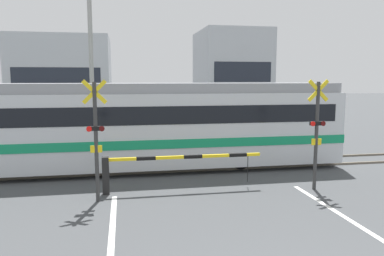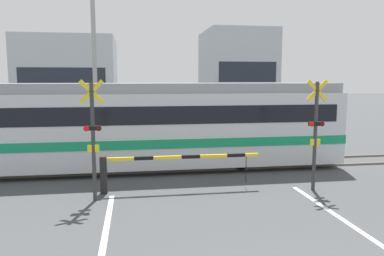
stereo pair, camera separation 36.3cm
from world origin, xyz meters
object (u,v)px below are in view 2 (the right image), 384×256
Objects in this scene: pedestrian at (177,126)px; commuter_train at (69,125)px; crossing_barrier_near at (150,165)px; crossing_signal_right at (315,130)px; crossing_barrier_far at (217,135)px; crossing_signal_left at (93,135)px.

commuter_train is at bearing -131.24° from pedestrian.
crossing_signal_right is (5.01, -0.66, 1.06)m from crossing_barrier_near.
pedestrian is (1.77, 8.24, 0.13)m from crossing_barrier_near.
crossing_barrier_far is 1.44× the size of crossing_signal_right.
crossing_signal_right is 9.52m from pedestrian.
commuter_train is 7.02m from pedestrian.
pedestrian reaches higher than crossing_barrier_near.
commuter_train is at bearing 133.46° from crossing_barrier_near.
crossing_barrier_near is 2.04m from crossing_signal_left.
crossing_signal_left is at bearing 180.00° from crossing_signal_right.
commuter_train is at bearing 155.06° from crossing_signal_right.
crossing_barrier_far is 1.44× the size of crossing_signal_left.
pedestrian is at bearing 69.20° from crossing_signal_left.
commuter_train is 6.89m from crossing_barrier_far.
crossing_signal_right reaches higher than crossing_barrier_near.
crossing_signal_left reaches higher than crossing_barrier_near.
commuter_train is 6.00× the size of crossing_signal_right.
crossing_signal_left is (1.22, -3.65, 0.14)m from commuter_train.
crossing_signal_left is 1.00× the size of crossing_signal_right.
crossing_signal_left is at bearing -110.80° from pedestrian.
crossing_signal_left and crossing_signal_right have the same top height.
commuter_train is 3.85m from crossing_signal_left.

